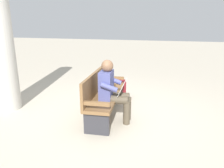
{
  "coord_description": "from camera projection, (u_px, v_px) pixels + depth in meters",
  "views": [
    {
      "loc": [
        3.79,
        1.23,
        1.81
      ],
      "look_at": [
        0.11,
        0.15,
        0.7
      ],
      "focal_mm": 33.7,
      "sensor_mm": 36.0,
      "label": 1
    }
  ],
  "objects": [
    {
      "name": "bench_near",
      "position": [
        103.0,
        93.0,
        4.21
      ],
      "size": [
        1.84,
        0.66,
        0.9
      ],
      "rotation": [
        0.0,
        0.0,
        0.1
      ],
      "color": "brown",
      "rests_on": "ground"
    },
    {
      "name": "ground_plane",
      "position": [
        107.0,
        115.0,
        4.33
      ],
      "size": [
        40.0,
        40.0,
        0.0
      ],
      "primitive_type": "plane",
      "color": "#B7AD99"
    },
    {
      "name": "backpack",
      "position": [
        121.0,
        89.0,
        5.3
      ],
      "size": [
        0.34,
        0.31,
        0.43
      ],
      "rotation": [
        0.0,
        0.0,
        3.46
      ],
      "color": "maroon",
      "rests_on": "ground"
    },
    {
      "name": "person_seated",
      "position": [
        112.0,
        89.0,
        3.91
      ],
      "size": [
        0.6,
        0.6,
        1.18
      ],
      "rotation": [
        0.0,
        0.0,
        0.1
      ],
      "color": "#474C84",
      "rests_on": "ground"
    }
  ]
}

